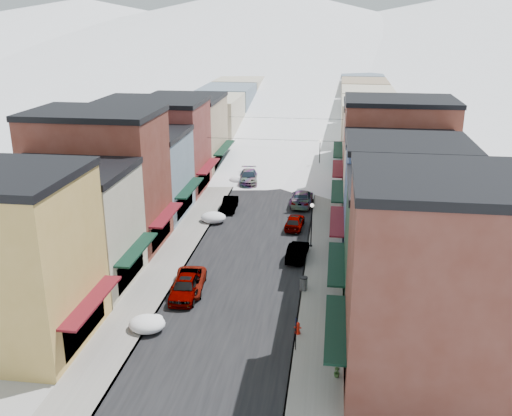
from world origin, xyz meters
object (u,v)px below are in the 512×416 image
(car_green_sedan, at_px, (297,251))
(car_silver_sedan, at_px, (185,287))
(streetlamp_near, at_px, (312,219))
(fire_hydrant, at_px, (298,328))
(trash_can, at_px, (304,283))
(car_white_suv, at_px, (189,282))
(car_dark_hatch, at_px, (230,204))

(car_green_sedan, bearing_deg, car_silver_sedan, 51.43)
(car_green_sedan, distance_m, streetlamp_near, 3.52)
(car_silver_sedan, relative_size, fire_hydrant, 5.72)
(fire_hydrant, relative_size, trash_can, 0.78)
(car_white_suv, xyz_separation_m, fire_hydrant, (8.81, -5.41, -0.16))
(car_dark_hatch, bearing_deg, fire_hydrant, -72.16)
(car_green_sedan, relative_size, fire_hydrant, 5.18)
(car_silver_sedan, height_order, trash_can, car_silver_sedan)
(car_white_suv, xyz_separation_m, trash_can, (8.81, 1.00, -0.00))
(trash_can, bearing_deg, car_dark_hatch, 116.63)
(fire_hydrant, bearing_deg, car_green_sedan, 94.08)
(car_green_sedan, height_order, trash_can, car_green_sedan)
(car_white_suv, bearing_deg, car_silver_sedan, -94.18)
(car_silver_sedan, relative_size, car_green_sedan, 1.10)
(car_silver_sedan, bearing_deg, car_white_suv, 89.29)
(car_white_suv, xyz_separation_m, car_silver_sedan, (0.03, -1.09, 0.12))
(car_dark_hatch, xyz_separation_m, fire_hydrant, (9.16, -24.68, -0.16))
(car_dark_hatch, distance_m, trash_can, 20.44)
(car_silver_sedan, relative_size, streetlamp_near, 1.16)
(car_green_sedan, bearing_deg, fire_hydrant, 99.07)
(fire_hydrant, height_order, streetlamp_near, streetlamp_near)
(car_white_suv, distance_m, car_silver_sedan, 1.10)
(car_green_sedan, relative_size, trash_can, 4.06)
(car_silver_sedan, distance_m, car_green_sedan, 11.43)
(car_dark_hatch, relative_size, streetlamp_near, 1.02)
(fire_hydrant, xyz_separation_m, streetlamp_near, (0.15, 15.29, 2.21))
(car_white_suv, distance_m, car_dark_hatch, 19.27)
(car_silver_sedan, bearing_deg, streetlamp_near, 48.49)
(fire_hydrant, bearing_deg, car_white_suv, 148.42)
(car_dark_hatch, bearing_deg, streetlamp_near, -47.79)
(car_green_sedan, bearing_deg, trash_can, 103.26)
(car_dark_hatch, height_order, car_green_sedan, car_green_sedan)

